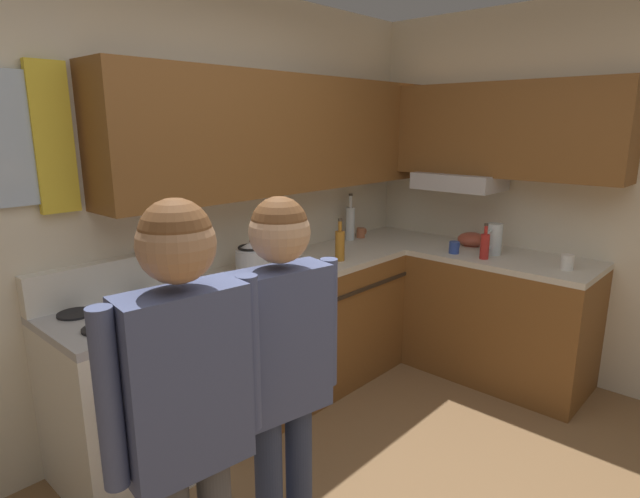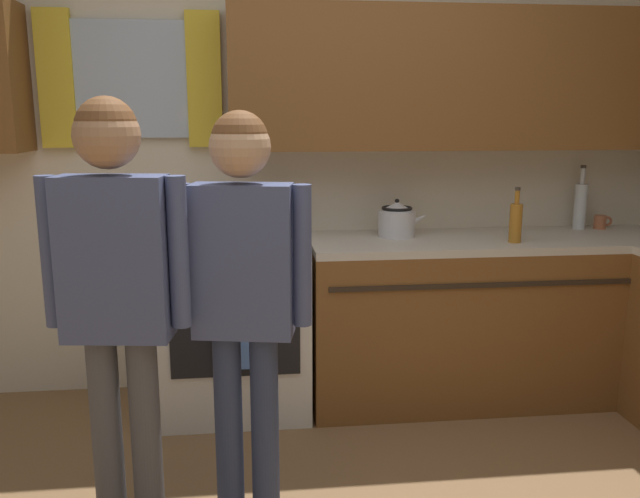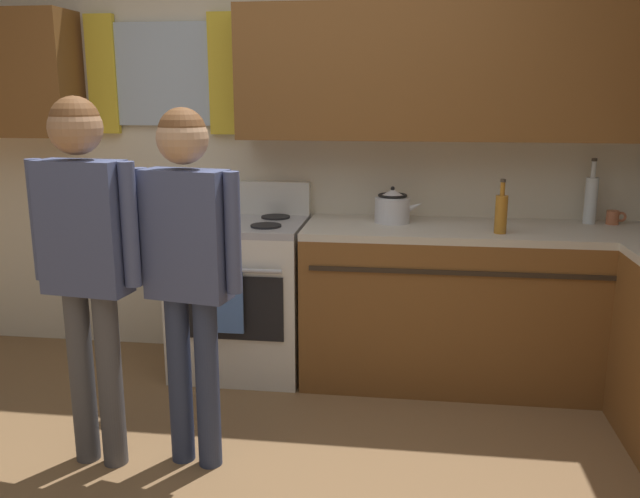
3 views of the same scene
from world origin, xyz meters
TOP-DOWN VIEW (x-y plane):
  - back_wall_unit at (0.09, 1.81)m, footprint 4.60×0.42m
  - right_wall_unit at (2.29, 0.10)m, footprint 0.52×4.05m
  - kitchen_counter_run at (1.47, 1.21)m, footprint 2.23×1.84m
  - stove_oven at (-0.32, 1.54)m, footprint 0.74×0.67m
  - bottle_oil_amber at (1.13, 1.39)m, footprint 0.06×0.06m
  - bottle_tall_clear at (1.66, 1.74)m, footprint 0.07×0.07m
  - bottle_sauce_red at (1.82, 0.70)m, footprint 0.06×0.06m
  - mug_ceramic_white at (1.93, 0.20)m, footprint 0.13×0.08m
  - cup_terracotta at (1.79, 1.73)m, footprint 0.11×0.07m
  - mug_cobalt_blue at (1.83, 0.92)m, footprint 0.11×0.07m
  - stovetop_kettle at (0.56, 1.62)m, footprint 0.27×0.20m
  - water_pitcher at (1.97, 0.71)m, footprint 0.19×0.11m
  - mixing_bowl at (2.13, 0.94)m, footprint 0.21×0.21m
  - adult_left at (-0.69, 0.43)m, footprint 0.50×0.22m
  - adult_in_plaid at (-0.27, 0.48)m, footprint 0.48×0.21m

SIDE VIEW (x-z plane):
  - kitchen_counter_run at x=1.47m, z-range 0.00..0.90m
  - stove_oven at x=-0.32m, z-range -0.08..1.02m
  - cup_terracotta at x=1.79m, z-range 0.90..0.98m
  - mug_cobalt_blue at x=1.83m, z-range 0.90..0.99m
  - mixing_bowl at x=2.13m, z-range 0.90..1.00m
  - mug_ceramic_white at x=1.93m, z-range 0.90..1.00m
  - adult_in_plaid at x=-0.27m, z-range 0.20..1.76m
  - bottle_sauce_red at x=1.82m, z-range 0.87..1.12m
  - stovetop_kettle at x=0.56m, z-range 0.89..1.10m
  - bottle_oil_amber at x=1.13m, z-range 0.87..1.15m
  - water_pitcher at x=1.97m, z-range 0.90..1.12m
  - adult_left at x=-0.69m, z-range 0.21..1.82m
  - bottle_tall_clear at x=1.66m, z-range 0.86..1.22m
  - right_wall_unit at x=2.29m, z-range 0.11..2.71m
  - back_wall_unit at x=0.09m, z-range 0.18..2.78m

